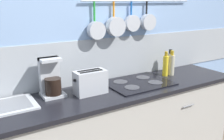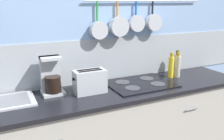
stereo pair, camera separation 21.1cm
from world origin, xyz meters
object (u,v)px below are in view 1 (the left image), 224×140
at_px(toaster, 90,82).
at_px(bottle_dish_soap, 165,65).
at_px(coffee_maker, 51,80).
at_px(bottle_cooking_wine, 170,62).
at_px(bottle_sesame_oil, 171,64).

xyz_separation_m(toaster, bottle_dish_soap, (0.89, 0.06, 0.01)).
xyz_separation_m(coffee_maker, bottle_cooking_wine, (1.33, 0.02, -0.02)).
height_order(toaster, bottle_cooking_wine, bottle_cooking_wine).
height_order(coffee_maker, bottle_dish_soap, coffee_maker).
xyz_separation_m(toaster, bottle_sesame_oil, (0.96, 0.05, 0.01)).
height_order(bottle_dish_soap, bottle_cooking_wine, bottle_dish_soap).
relative_size(bottle_sesame_oil, bottle_cooking_wine, 1.04).
distance_m(toaster, bottle_sesame_oil, 0.97).
height_order(coffee_maker, toaster, coffee_maker).
relative_size(toaster, bottle_sesame_oil, 1.09).
relative_size(coffee_maker, toaster, 1.12).
bearing_deg(bottle_cooking_wine, toaster, -172.07).
bearing_deg(toaster, bottle_cooking_wine, 7.93).
distance_m(bottle_sesame_oil, bottle_cooking_wine, 0.12).
distance_m(coffee_maker, bottle_cooking_wine, 1.33).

